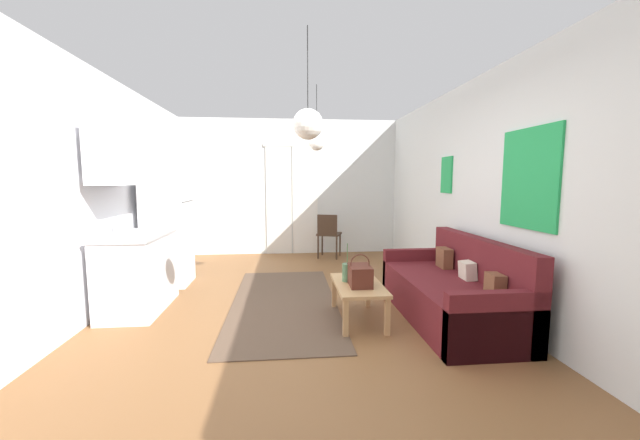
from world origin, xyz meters
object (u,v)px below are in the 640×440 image
refrigerator (168,226)px  bamboo_vase (347,272)px  handbag (360,275)px  accent_chair (329,233)px  coffee_table (358,289)px  pendant_lamp_far (317,142)px  pendant_lamp_near (308,124)px  couch (454,293)px

refrigerator → bamboo_vase: bearing=-32.7°
handbag → accent_chair: accent_chair is taller
bamboo_vase → accent_chair: size_ratio=0.49×
coffee_table → accent_chair: size_ratio=1.05×
pendant_lamp_far → bamboo_vase: bearing=-75.7°
pendant_lamp_near → bamboo_vase: bearing=58.9°
pendant_lamp_far → couch: bearing=-38.6°
couch → accent_chair: couch is taller
refrigerator → pendant_lamp_far: pendant_lamp_far is taller
bamboo_vase → handbag: (0.10, -0.18, 0.01)m
refrigerator → pendant_lamp_near: size_ratio=1.89×
bamboo_vase → pendant_lamp_far: 1.77m
coffee_table → bamboo_vase: (-0.10, 0.09, 0.15)m
refrigerator → pendant_lamp_near: pendant_lamp_near is taller
couch → pendant_lamp_far: size_ratio=2.33×
accent_chair → pendant_lamp_near: pendant_lamp_near is taller
coffee_table → pendant_lamp_far: pendant_lamp_far is taller
coffee_table → bamboo_vase: size_ratio=2.15×
refrigerator → coffee_table: bearing=-33.1°
handbag → coffee_table: bearing=88.8°
refrigerator → pendant_lamp_near: (1.85, -2.26, 1.10)m
refrigerator → accent_chair: bearing=31.4°
bamboo_vase → handbag: 0.20m
couch → pendant_lamp_far: pendant_lamp_far is taller
pendant_lamp_near → pendant_lamp_far: bearing=82.7°
accent_chair → pendant_lamp_far: bearing=98.3°
pendant_lamp_far → handbag: bearing=-73.0°
bamboo_vase → accent_chair: (0.16, 3.00, -0.01)m
accent_chair → pendant_lamp_far: size_ratio=1.02×
handbag → pendant_lamp_far: pendant_lamp_far is taller
refrigerator → couch: bearing=-25.3°
accent_chair → pendant_lamp_near: bearing=100.1°
couch → refrigerator: (-3.46, 1.63, 0.56)m
coffee_table → refrigerator: refrigerator is taller
bamboo_vase → accent_chair: bearing=87.0°
bamboo_vase → accent_chair: 3.01m
coffee_table → refrigerator: (-2.42, 1.58, 0.49)m
handbag → accent_chair: (0.06, 3.18, -0.02)m
couch → handbag: couch is taller
couch → bamboo_vase: size_ratio=4.67×
couch → coffee_table: (-1.03, 0.05, 0.07)m
refrigerator → pendant_lamp_far: bearing=-14.3°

